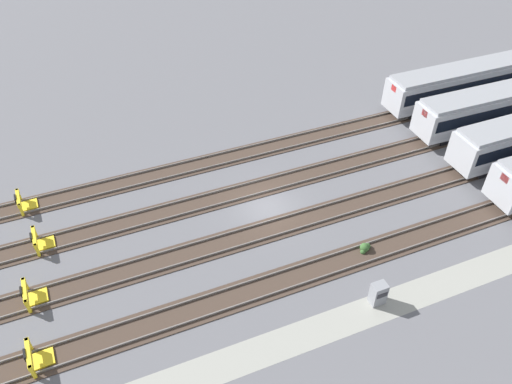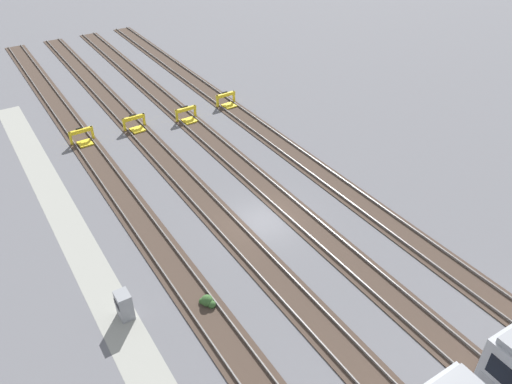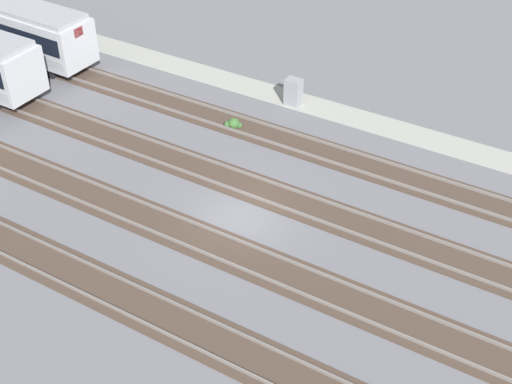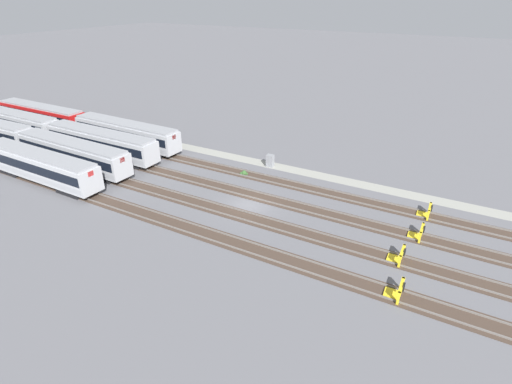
{
  "view_description": "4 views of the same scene",
  "coord_description": "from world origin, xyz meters",
  "px_view_note": "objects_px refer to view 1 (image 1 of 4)",
  "views": [
    {
      "loc": [
        -11.02,
        -24.73,
        25.18
      ],
      "look_at": [
        -0.88,
        -0.0,
        1.8
      ],
      "focal_mm": 35.0,
      "sensor_mm": 36.0,
      "label": 1
    },
    {
      "loc": [
        21.3,
        -14.11,
        20.04
      ],
      "look_at": [
        -0.88,
        -0.0,
        1.8
      ],
      "focal_mm": 35.0,
      "sensor_mm": 36.0,
      "label": 2
    },
    {
      "loc": [
        -13.72,
        21.4,
        20.58
      ],
      "look_at": [
        -0.88,
        -0.0,
        1.8
      ],
      "focal_mm": 50.0,
      "sensor_mm": 36.0,
      "label": 3
    },
    {
      "loc": [
        -18.69,
        31.81,
        20.22
      ],
      "look_at": [
        -0.88,
        -0.0,
        1.8
      ],
      "focal_mm": 28.0,
      "sensor_mm": 36.0,
      "label": 4
    }
  ],
  "objects_px": {
    "bumper_stop_middle_track": "(40,241)",
    "bumper_stop_nearest_track": "(36,357)",
    "bumper_stop_near_inner_track": "(31,295)",
    "weed_clump": "(365,248)",
    "bumper_stop_far_inner_track": "(24,202)",
    "subway_car_back_row_rightmost": "(473,80)",
    "electrical_cabinet": "(378,294)",
    "subway_car_front_row_right_inner": "(507,104)"
  },
  "relations": [
    {
      "from": "bumper_stop_middle_track",
      "to": "weed_clump",
      "type": "bearing_deg",
      "value": -23.29
    },
    {
      "from": "bumper_stop_nearest_track",
      "to": "bumper_stop_far_inner_track",
      "type": "xyz_separation_m",
      "value": [
        0.07,
        13.52,
        0.0
      ]
    },
    {
      "from": "subway_car_back_row_rightmost",
      "to": "bumper_stop_middle_track",
      "type": "relative_size",
      "value": 9.0
    },
    {
      "from": "electrical_cabinet",
      "to": "weed_clump",
      "type": "height_order",
      "value": "electrical_cabinet"
    },
    {
      "from": "bumper_stop_far_inner_track",
      "to": "bumper_stop_middle_track",
      "type": "bearing_deg",
      "value": -79.88
    },
    {
      "from": "bumper_stop_middle_track",
      "to": "bumper_stop_far_inner_track",
      "type": "distance_m",
      "value": 4.58
    },
    {
      "from": "bumper_stop_nearest_track",
      "to": "bumper_stop_far_inner_track",
      "type": "distance_m",
      "value": 13.52
    },
    {
      "from": "subway_car_back_row_rightmost",
      "to": "bumper_stop_near_inner_track",
      "type": "bearing_deg",
      "value": -167.46
    },
    {
      "from": "bumper_stop_nearest_track",
      "to": "electrical_cabinet",
      "type": "xyz_separation_m",
      "value": [
        19.47,
        -3.6,
        0.29
      ]
    },
    {
      "from": "subway_car_back_row_rightmost",
      "to": "weed_clump",
      "type": "height_order",
      "value": "subway_car_back_row_rightmost"
    },
    {
      "from": "bumper_stop_nearest_track",
      "to": "bumper_stop_near_inner_track",
      "type": "height_order",
      "value": "same"
    },
    {
      "from": "weed_clump",
      "to": "electrical_cabinet",
      "type": "bearing_deg",
      "value": -111.93
    },
    {
      "from": "bumper_stop_nearest_track",
      "to": "bumper_stop_far_inner_track",
      "type": "bearing_deg",
      "value": 89.7
    },
    {
      "from": "bumper_stop_middle_track",
      "to": "weed_clump",
      "type": "relative_size",
      "value": 2.18
    },
    {
      "from": "electrical_cabinet",
      "to": "bumper_stop_near_inner_track",
      "type": "bearing_deg",
      "value": 157.37
    },
    {
      "from": "electrical_cabinet",
      "to": "bumper_stop_far_inner_track",
      "type": "bearing_deg",
      "value": 138.58
    },
    {
      "from": "subway_car_back_row_rightmost",
      "to": "weed_clump",
      "type": "relative_size",
      "value": 19.61
    },
    {
      "from": "bumper_stop_near_inner_track",
      "to": "weed_clump",
      "type": "height_order",
      "value": "bumper_stop_near_inner_track"
    },
    {
      "from": "bumper_stop_near_inner_track",
      "to": "electrical_cabinet",
      "type": "relative_size",
      "value": 1.25
    },
    {
      "from": "subway_car_back_row_rightmost",
      "to": "bumper_stop_nearest_track",
      "type": "distance_m",
      "value": 43.0
    },
    {
      "from": "bumper_stop_middle_track",
      "to": "electrical_cabinet",
      "type": "xyz_separation_m",
      "value": [
        18.59,
        -12.61,
        0.29
      ]
    },
    {
      "from": "subway_car_front_row_right_inner",
      "to": "bumper_stop_far_inner_track",
      "type": "xyz_separation_m",
      "value": [
        -40.7,
        4.46,
        -1.53
      ]
    },
    {
      "from": "bumper_stop_near_inner_track",
      "to": "weed_clump",
      "type": "distance_m",
      "value": 21.43
    },
    {
      "from": "subway_car_front_row_right_inner",
      "to": "bumper_stop_middle_track",
      "type": "bearing_deg",
      "value": -179.92
    },
    {
      "from": "bumper_stop_far_inner_track",
      "to": "weed_clump",
      "type": "relative_size",
      "value": 2.18
    },
    {
      "from": "bumper_stop_middle_track",
      "to": "bumper_stop_nearest_track",
      "type": "bearing_deg",
      "value": -95.55
    },
    {
      "from": "bumper_stop_near_inner_track",
      "to": "weed_clump",
      "type": "relative_size",
      "value": 2.18
    },
    {
      "from": "bumper_stop_near_inner_track",
      "to": "electrical_cabinet",
      "type": "bearing_deg",
      "value": -22.63
    },
    {
      "from": "bumper_stop_middle_track",
      "to": "weed_clump",
      "type": "distance_m",
      "value": 21.96
    },
    {
      "from": "subway_car_front_row_right_inner",
      "to": "bumper_stop_far_inner_track",
      "type": "distance_m",
      "value": 40.98
    },
    {
      "from": "bumper_stop_nearest_track",
      "to": "bumper_stop_middle_track",
      "type": "xyz_separation_m",
      "value": [
        0.88,
        9.01,
        0.0
      ]
    },
    {
      "from": "bumper_stop_nearest_track",
      "to": "weed_clump",
      "type": "distance_m",
      "value": 21.05
    },
    {
      "from": "bumper_stop_near_inner_track",
      "to": "subway_car_front_row_right_inner",
      "type": "bearing_deg",
      "value": 6.38
    },
    {
      "from": "bumper_stop_far_inner_track",
      "to": "weed_clump",
      "type": "height_order",
      "value": "bumper_stop_far_inner_track"
    },
    {
      "from": "electrical_cabinet",
      "to": "weed_clump",
      "type": "xyz_separation_m",
      "value": [
        1.58,
        3.92,
        -0.56
      ]
    },
    {
      "from": "bumper_stop_middle_track",
      "to": "bumper_stop_far_inner_track",
      "type": "height_order",
      "value": "same"
    },
    {
      "from": "subway_car_front_row_right_inner",
      "to": "bumper_stop_near_inner_track",
      "type": "xyz_separation_m",
      "value": [
        -40.74,
        -4.56,
        -1.53
      ]
    },
    {
      "from": "bumper_stop_nearest_track",
      "to": "electrical_cabinet",
      "type": "distance_m",
      "value": 19.8
    },
    {
      "from": "bumper_stop_nearest_track",
      "to": "subway_car_back_row_rightmost",
      "type": "bearing_deg",
      "value": 18.4
    },
    {
      "from": "bumper_stop_far_inner_track",
      "to": "subway_car_back_row_rightmost",
      "type": "bearing_deg",
      "value": 0.07
    },
    {
      "from": "bumper_stop_near_inner_track",
      "to": "bumper_stop_middle_track",
      "type": "bearing_deg",
      "value": 79.44
    },
    {
      "from": "subway_car_front_row_right_inner",
      "to": "electrical_cabinet",
      "type": "bearing_deg",
      "value": -149.28
    }
  ]
}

